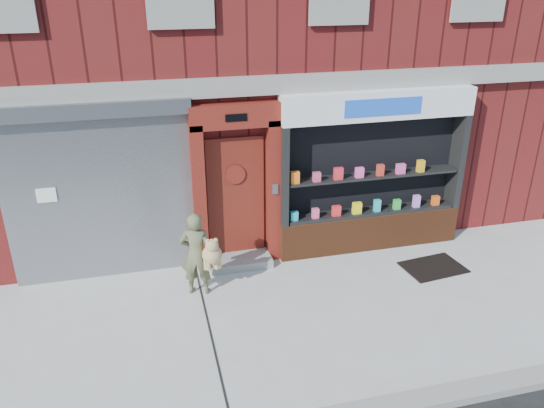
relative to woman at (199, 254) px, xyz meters
name	(u,v)px	position (x,y,z in m)	size (l,w,h in m)	color
ground	(309,313)	(1.55, -0.98, -0.72)	(80.00, 80.00, 0.00)	#9E9E99
building	(232,12)	(1.55, 5.01, 3.28)	(12.00, 8.16, 8.00)	#581414
shutter_bay	(98,183)	(-1.45, 0.94, 1.00)	(3.10, 0.30, 3.04)	gray
red_door_bay	(237,186)	(0.80, 0.88, 0.74)	(1.52, 0.58, 2.90)	#55140E
pharmacy_bay	(372,179)	(3.29, 0.83, 0.65)	(3.50, 0.41, 3.00)	#5F2E16
woman	(199,254)	(0.00, 0.00, 0.00)	(0.68, 0.54, 1.42)	#575A3B
doormat	(433,267)	(4.11, -0.24, -0.71)	(1.04, 0.73, 0.03)	black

